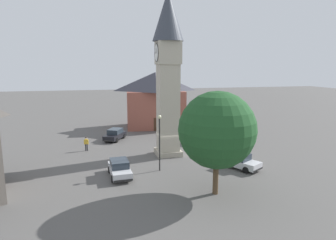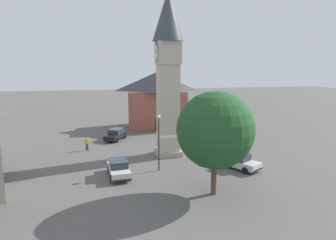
% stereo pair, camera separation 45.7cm
% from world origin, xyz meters
% --- Properties ---
extents(ground_plane, '(200.00, 200.00, 0.00)m').
position_xyz_m(ground_plane, '(0.00, 0.00, 0.00)').
color(ground_plane, '#565451').
extents(clock_tower, '(3.38, 3.38, 18.19)m').
position_xyz_m(clock_tower, '(0.00, 0.00, 10.60)').
color(clock_tower, '#A59C89').
rests_on(clock_tower, ground).
extents(car_blue_kerb, '(4.23, 2.01, 1.53)m').
position_xyz_m(car_blue_kerb, '(-5.61, 5.95, 0.76)').
color(car_blue_kerb, silver).
rests_on(car_blue_kerb, ground).
extents(car_silver_kerb, '(4.43, 3.45, 1.53)m').
position_xyz_m(car_silver_kerb, '(8.50, 5.45, 0.76)').
color(car_silver_kerb, black).
rests_on(car_silver_kerb, ground).
extents(car_red_corner, '(4.20, 1.96, 1.53)m').
position_xyz_m(car_red_corner, '(8.89, -10.00, 0.76)').
color(car_red_corner, '#2D5BB7').
rests_on(car_red_corner, ground).
extents(car_white_side, '(4.44, 2.80, 1.53)m').
position_xyz_m(car_white_side, '(4.40, -4.97, 0.76)').
color(car_white_side, white).
rests_on(car_white_side, ground).
extents(car_black_far, '(4.41, 3.56, 1.53)m').
position_xyz_m(car_black_far, '(-6.16, -5.77, 0.76)').
color(car_black_far, silver).
rests_on(car_black_far, ground).
extents(pedestrian, '(0.28, 0.55, 1.69)m').
position_xyz_m(pedestrian, '(3.91, 9.14, 1.01)').
color(pedestrian, black).
rests_on(pedestrian, ground).
extents(tree, '(6.01, 6.01, 8.21)m').
position_xyz_m(tree, '(-11.25, -1.13, 5.19)').
color(tree, brown).
rests_on(tree, ground).
extents(building_shop_left, '(7.98, 10.39, 9.06)m').
position_xyz_m(building_shop_left, '(16.07, -1.75, 4.63)').
color(building_shop_left, '#995142').
rests_on(building_shop_left, ground).
extents(lamp_post, '(0.36, 0.36, 5.48)m').
position_xyz_m(lamp_post, '(-4.96, 2.05, 3.62)').
color(lamp_post, black).
rests_on(lamp_post, ground).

